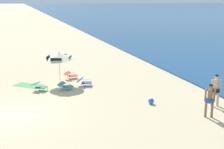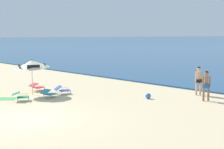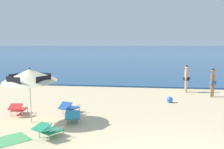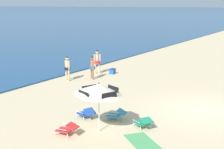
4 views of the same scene
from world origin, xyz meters
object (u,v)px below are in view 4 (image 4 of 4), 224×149
beach_ball (93,88)px  cooler_box (112,71)px  lounge_chair_beside_umbrella (67,129)px  lounge_chair_facing_sea (143,122)px  person_wading_in (97,60)px  person_standing_beside (92,66)px  lounge_chair_spare_folded (86,113)px  beach_umbrella_striped_main (99,89)px  person_standing_near_shore (67,67)px  lounge_chair_under_umbrella (116,114)px  beach_towel (142,142)px

beach_ball → cooler_box: bearing=17.7°
lounge_chair_beside_umbrella → lounge_chair_facing_sea: 3.21m
cooler_box → beach_ball: 5.02m
person_wading_in → lounge_chair_beside_umbrella: bearing=-152.1°
person_standing_beside → person_wading_in: size_ratio=0.91×
lounge_chair_spare_folded → beach_ball: bearing=30.5°
lounge_chair_spare_folded → beach_ball: lounge_chair_spare_folded is taller
person_wading_in → beach_umbrella_striped_main: bearing=-146.0°
lounge_chair_beside_umbrella → lounge_chair_spare_folded: lounge_chair_spare_folded is taller
person_wading_in → beach_ball: 5.07m
lounge_chair_beside_umbrella → beach_ball: (6.49, 3.14, -0.12)m
person_standing_beside → cooler_box: 2.42m
person_standing_near_shore → beach_ball: bearing=-112.7°
lounge_chair_spare_folded → person_standing_beside: person_standing_beside is taller
lounge_chair_under_umbrella → lounge_chair_spare_folded: (-0.55, 1.28, -0.00)m
beach_umbrella_striped_main → beach_towel: bearing=-92.5°
beach_umbrella_striped_main → person_wading_in: size_ratio=1.24×
person_wading_in → cooler_box: (0.50, -1.04, -0.82)m
beach_towel → beach_umbrella_striped_main: bearing=87.5°
person_wading_in → beach_ball: (-4.28, -2.57, -0.87)m
person_standing_beside → beach_ball: 3.16m
beach_umbrella_striped_main → beach_ball: (5.48, 4.01, -1.64)m
person_standing_near_shore → person_wading_in: person_wading_in is taller
lounge_chair_spare_folded → person_standing_near_shore: (5.69, 5.61, 0.70)m
lounge_chair_facing_sea → beach_towel: (-1.34, -0.61, -0.27)m
lounge_chair_under_umbrella → person_wading_in: person_wading_in is taller
cooler_box → beach_ball: bearing=-162.3°
beach_umbrella_striped_main → person_standing_beside: (7.97, 5.80, -0.86)m
lounge_chair_under_umbrella → lounge_chair_facing_sea: 1.56m
beach_umbrella_striped_main → cooler_box: (10.26, 5.54, -1.59)m
lounge_chair_under_umbrella → cooler_box: 10.23m
person_standing_near_shore → lounge_chair_under_umbrella: bearing=-126.7°
beach_umbrella_striped_main → beach_towel: size_ratio=1.22×
lounge_chair_facing_sea → beach_towel: size_ratio=0.56×
lounge_chair_beside_umbrella → cooler_box: 12.20m
beach_umbrella_striped_main → lounge_chair_spare_folded: 2.31m
lounge_chair_under_umbrella → beach_ball: size_ratio=3.22×
beach_umbrella_striped_main → lounge_chair_under_umbrella: (1.59, 0.11, -1.52)m
person_standing_near_shore → lounge_chair_beside_umbrella: bearing=-141.6°
lounge_chair_beside_umbrella → person_standing_beside: bearing=28.8°
lounge_chair_under_umbrella → cooler_box: lounge_chair_under_umbrella is taller
lounge_chair_facing_sea → person_standing_beside: bearing=47.0°
lounge_chair_under_umbrella → lounge_chair_facing_sea: (-0.34, -1.52, 0.00)m
beach_umbrella_striped_main → person_wading_in: bearing=34.0°
cooler_box → beach_towel: cooler_box is taller
lounge_chair_beside_umbrella → beach_ball: 7.21m
beach_ball → person_wading_in: bearing=31.0°
person_standing_near_shore → cooler_box: (3.53, -1.46, -0.77)m
person_standing_beside → beach_towel: bearing=-135.9°
lounge_chair_under_umbrella → person_standing_beside: person_standing_beside is taller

